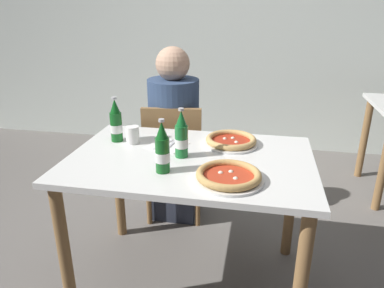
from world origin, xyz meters
name	(u,v)px	position (x,y,z in m)	size (l,w,h in m)	color
ground_plane	(190,278)	(0.00, 0.00, 0.00)	(8.00, 8.00, 0.00)	slate
back_wall_tiled	(233,21)	(0.00, 2.20, 1.30)	(7.00, 0.10, 2.60)	silver
dining_table_main	(190,178)	(0.00, 0.00, 0.64)	(1.20, 0.80, 0.75)	silver
chair_behind_table	(174,156)	(-0.24, 0.61, 0.48)	(0.45, 0.45, 0.85)	olive
diner_seated	(174,139)	(-0.24, 0.66, 0.58)	(0.34, 0.34, 1.21)	#2D3342
pizza_margherita_near	(229,176)	(0.21, -0.22, 0.77)	(0.30, 0.30, 0.04)	white
pizza_marinara_far	(231,141)	(0.18, 0.21, 0.77)	(0.29, 0.29, 0.04)	white
beer_bottle_left	(116,123)	(-0.44, 0.15, 0.85)	(0.07, 0.07, 0.25)	#14591E
beer_bottle_center	(162,150)	(-0.09, -0.18, 0.85)	(0.07, 0.07, 0.25)	#14591E
beer_bottle_right	(181,137)	(-0.04, 0.00, 0.85)	(0.07, 0.07, 0.25)	#196B2D
napkin_with_cutlery	(168,145)	(-0.15, 0.13, 0.75)	(0.22, 0.22, 0.01)	white
paper_cup	(133,135)	(-0.34, 0.13, 0.80)	(0.07, 0.07, 0.10)	white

